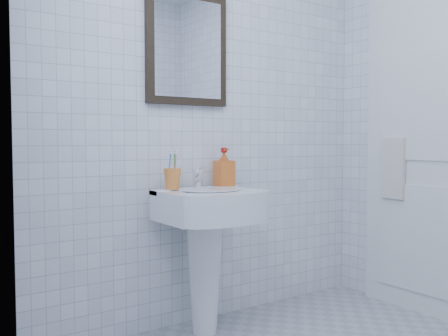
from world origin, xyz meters
TOP-DOWN VIEW (x-y plane):
  - wall_back at (0.00, 1.20)m, footprint 2.20×0.02m
  - wall_left at (-1.10, 0.00)m, footprint 0.02×2.40m
  - washbasin at (-0.18, 0.98)m, footprint 0.51×0.38m
  - faucet at (-0.18, 1.08)m, footprint 0.05×0.11m
  - toothbrush_cup at (-0.33, 1.08)m, footprint 0.10×0.10m
  - soap_dispenser at (0.01, 1.10)m, footprint 0.10×0.10m
  - wall_mirror at (-0.18, 1.18)m, footprint 0.50×0.04m
  - bathroom_door at (1.08, 0.55)m, footprint 0.04×0.80m
  - towel_ring at (1.06, 0.73)m, footprint 0.01×0.18m
  - hand_towel at (1.04, 0.73)m, footprint 0.03×0.16m

SIDE VIEW (x-z plane):
  - washbasin at x=-0.18m, z-range 0.14..0.93m
  - faucet at x=-0.18m, z-range 0.77..0.89m
  - toothbrush_cup at x=-0.33m, z-range 0.78..0.89m
  - hand_towel at x=1.04m, z-range 0.68..1.06m
  - soap_dispenser at x=0.01m, z-range 0.78..1.00m
  - bathroom_door at x=1.08m, z-range 0.00..2.00m
  - towel_ring at x=1.06m, z-range 0.96..1.14m
  - wall_back at x=0.00m, z-range 0.00..2.50m
  - wall_left at x=-1.10m, z-range 0.00..2.50m
  - wall_mirror at x=-0.18m, z-range 1.24..1.86m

